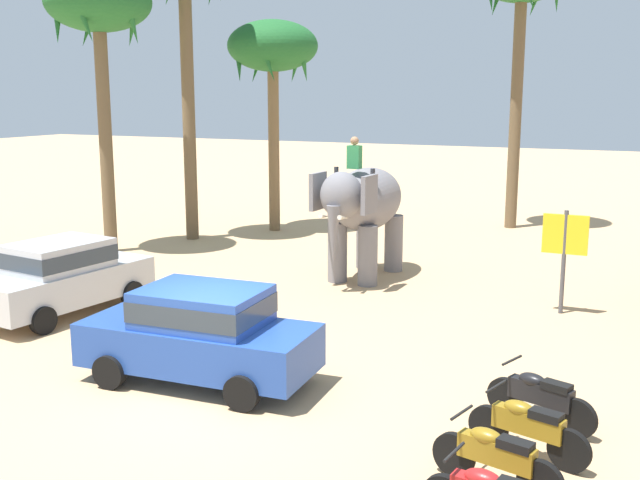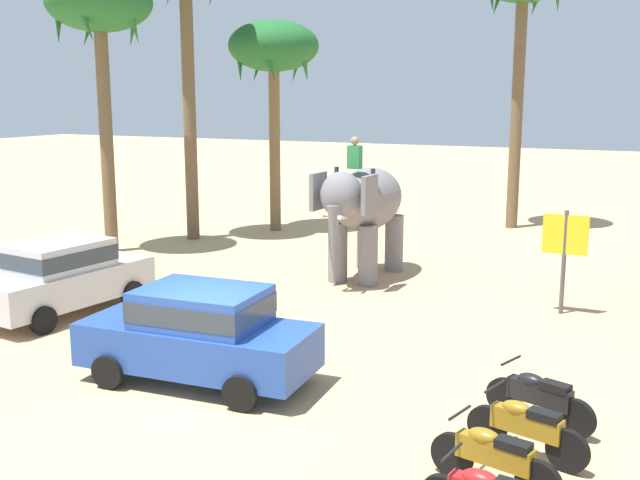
{
  "view_description": "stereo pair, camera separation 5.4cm",
  "coord_description": "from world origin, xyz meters",
  "px_view_note": "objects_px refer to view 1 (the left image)",
  "views": [
    {
      "loc": [
        6.75,
        -10.19,
        5.02
      ],
      "look_at": [
        -0.6,
        5.67,
        1.6
      ],
      "focal_mm": 42.7,
      "sensor_mm": 36.0,
      "label": 1
    },
    {
      "loc": [
        6.8,
        -10.17,
        5.02
      ],
      "look_at": [
        -0.6,
        5.67,
        1.6
      ],
      "focal_mm": 42.7,
      "sensor_mm": 36.0,
      "label": 2
    }
  ],
  "objects_px": {
    "palm_tree_behind_elephant": "(273,51)",
    "car_parked_far_side": "(62,274)",
    "motorcycle_mid_row": "(496,456)",
    "signboard_yellow": "(565,241)",
    "car_sedan_foreground": "(200,331)",
    "motorcycle_fourth_in_row": "(528,427)",
    "elephant_with_mahout": "(363,206)",
    "motorcycle_far_in_row": "(540,397)",
    "palm_tree_far_back": "(99,11)"
  },
  "relations": [
    {
      "from": "car_sedan_foreground",
      "to": "palm_tree_behind_elephant",
      "type": "xyz_separation_m",
      "value": [
        -5.9,
        13.71,
        5.48
      ]
    },
    {
      "from": "motorcycle_mid_row",
      "to": "motorcycle_fourth_in_row",
      "type": "relative_size",
      "value": 1.01
    },
    {
      "from": "palm_tree_far_back",
      "to": "motorcycle_mid_row",
      "type": "bearing_deg",
      "value": -34.13
    },
    {
      "from": "elephant_with_mahout",
      "to": "motorcycle_fourth_in_row",
      "type": "height_order",
      "value": "elephant_with_mahout"
    },
    {
      "from": "palm_tree_behind_elephant",
      "to": "signboard_yellow",
      "type": "xyz_separation_m",
      "value": [
        11.05,
        -6.66,
        -4.72
      ]
    },
    {
      "from": "motorcycle_mid_row",
      "to": "elephant_with_mahout",
      "type": "bearing_deg",
      "value": 120.29
    },
    {
      "from": "car_parked_far_side",
      "to": "elephant_with_mahout",
      "type": "relative_size",
      "value": 1.1
    },
    {
      "from": "elephant_with_mahout",
      "to": "car_parked_far_side",
      "type": "bearing_deg",
      "value": -129.14
    },
    {
      "from": "motorcycle_fourth_in_row",
      "to": "motorcycle_far_in_row",
      "type": "relative_size",
      "value": 1.02
    },
    {
      "from": "car_parked_far_side",
      "to": "motorcycle_fourth_in_row",
      "type": "height_order",
      "value": "car_parked_far_side"
    },
    {
      "from": "motorcycle_far_in_row",
      "to": "palm_tree_behind_elephant",
      "type": "height_order",
      "value": "palm_tree_behind_elephant"
    },
    {
      "from": "car_sedan_foreground",
      "to": "elephant_with_mahout",
      "type": "height_order",
      "value": "elephant_with_mahout"
    },
    {
      "from": "elephant_with_mahout",
      "to": "motorcycle_far_in_row",
      "type": "relative_size",
      "value": 2.25
    },
    {
      "from": "car_parked_far_side",
      "to": "palm_tree_behind_elephant",
      "type": "bearing_deg",
      "value": 93.44
    },
    {
      "from": "elephant_with_mahout",
      "to": "signboard_yellow",
      "type": "distance_m",
      "value": 5.55
    },
    {
      "from": "elephant_with_mahout",
      "to": "palm_tree_far_back",
      "type": "bearing_deg",
      "value": -179.32
    },
    {
      "from": "motorcycle_fourth_in_row",
      "to": "palm_tree_far_back",
      "type": "relative_size",
      "value": 0.21
    },
    {
      "from": "motorcycle_mid_row",
      "to": "signboard_yellow",
      "type": "distance_m",
      "value": 8.68
    },
    {
      "from": "palm_tree_behind_elephant",
      "to": "elephant_with_mahout",
      "type": "bearing_deg",
      "value": -43.91
    },
    {
      "from": "signboard_yellow",
      "to": "palm_tree_behind_elephant",
      "type": "bearing_deg",
      "value": 148.9
    },
    {
      "from": "motorcycle_mid_row",
      "to": "car_sedan_foreground",
      "type": "bearing_deg",
      "value": 164.27
    },
    {
      "from": "car_parked_far_side",
      "to": "signboard_yellow",
      "type": "xyz_separation_m",
      "value": [
        10.35,
        4.85,
        0.76
      ]
    },
    {
      "from": "motorcycle_mid_row",
      "to": "motorcycle_far_in_row",
      "type": "distance_m",
      "value": 2.22
    },
    {
      "from": "palm_tree_behind_elephant",
      "to": "car_parked_far_side",
      "type": "bearing_deg",
      "value": -86.56
    },
    {
      "from": "car_sedan_foreground",
      "to": "palm_tree_behind_elephant",
      "type": "relative_size",
      "value": 0.56
    },
    {
      "from": "palm_tree_far_back",
      "to": "signboard_yellow",
      "type": "distance_m",
      "value": 15.17
    },
    {
      "from": "car_parked_far_side",
      "to": "palm_tree_behind_elephant",
      "type": "relative_size",
      "value": 0.57
    },
    {
      "from": "motorcycle_fourth_in_row",
      "to": "signboard_yellow",
      "type": "xyz_separation_m",
      "value": [
        -0.54,
        7.52,
        1.22
      ]
    },
    {
      "from": "motorcycle_mid_row",
      "to": "signboard_yellow",
      "type": "bearing_deg",
      "value": 92.21
    },
    {
      "from": "car_sedan_foreground",
      "to": "motorcycle_fourth_in_row",
      "type": "xyz_separation_m",
      "value": [
        5.69,
        -0.48,
        -0.46
      ]
    },
    {
      "from": "elephant_with_mahout",
      "to": "motorcycle_far_in_row",
      "type": "height_order",
      "value": "elephant_with_mahout"
    },
    {
      "from": "motorcycle_far_in_row",
      "to": "signboard_yellow",
      "type": "height_order",
      "value": "signboard_yellow"
    },
    {
      "from": "motorcycle_far_in_row",
      "to": "palm_tree_far_back",
      "type": "distance_m",
      "value": 17.77
    },
    {
      "from": "car_parked_far_side",
      "to": "motorcycle_fourth_in_row",
      "type": "bearing_deg",
      "value": -13.77
    },
    {
      "from": "motorcycle_mid_row",
      "to": "signboard_yellow",
      "type": "xyz_separation_m",
      "value": [
        -0.33,
        8.59,
        1.22
      ]
    },
    {
      "from": "palm_tree_behind_elephant",
      "to": "signboard_yellow",
      "type": "bearing_deg",
      "value": -31.1
    },
    {
      "from": "car_parked_far_side",
      "to": "motorcycle_mid_row",
      "type": "bearing_deg",
      "value": -19.26
    },
    {
      "from": "car_sedan_foreground",
      "to": "palm_tree_far_back",
      "type": "relative_size",
      "value": 0.49
    },
    {
      "from": "palm_tree_behind_elephant",
      "to": "signboard_yellow",
      "type": "relative_size",
      "value": 3.13
    },
    {
      "from": "car_sedan_foreground",
      "to": "motorcycle_fourth_in_row",
      "type": "height_order",
      "value": "car_sedan_foreground"
    },
    {
      "from": "motorcycle_mid_row",
      "to": "signboard_yellow",
      "type": "height_order",
      "value": "signboard_yellow"
    },
    {
      "from": "car_sedan_foreground",
      "to": "signboard_yellow",
      "type": "relative_size",
      "value": 1.75
    },
    {
      "from": "car_parked_far_side",
      "to": "signboard_yellow",
      "type": "relative_size",
      "value": 1.78
    },
    {
      "from": "car_sedan_foreground",
      "to": "motorcycle_mid_row",
      "type": "xyz_separation_m",
      "value": [
        5.48,
        -1.54,
        -0.46
      ]
    },
    {
      "from": "motorcycle_fourth_in_row",
      "to": "palm_tree_behind_elephant",
      "type": "height_order",
      "value": "palm_tree_behind_elephant"
    },
    {
      "from": "palm_tree_far_back",
      "to": "signboard_yellow",
      "type": "xyz_separation_m",
      "value": [
        14.0,
        -1.13,
        -5.72
      ]
    },
    {
      "from": "elephant_with_mahout",
      "to": "motorcycle_fourth_in_row",
      "type": "xyz_separation_m",
      "value": [
        5.95,
        -8.75,
        -1.53
      ]
    },
    {
      "from": "elephant_with_mahout",
      "to": "palm_tree_behind_elephant",
      "type": "bearing_deg",
      "value": 136.09
    },
    {
      "from": "palm_tree_far_back",
      "to": "signboard_yellow",
      "type": "height_order",
      "value": "palm_tree_far_back"
    },
    {
      "from": "elephant_with_mahout",
      "to": "palm_tree_behind_elephant",
      "type": "xyz_separation_m",
      "value": [
        -5.64,
        5.43,
        4.42
      ]
    }
  ]
}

